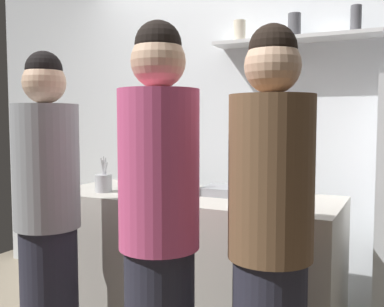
{
  "coord_description": "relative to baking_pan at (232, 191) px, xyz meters",
  "views": [
    {
      "loc": [
        1.09,
        -1.87,
        1.38
      ],
      "look_at": [
        -0.07,
        0.5,
        1.18
      ],
      "focal_mm": 41.16,
      "sensor_mm": 36.0,
      "label": 1
    }
  ],
  "objects": [
    {
      "name": "baking_pan",
      "position": [
        0.0,
        0.0,
        0.0
      ],
      "size": [
        0.34,
        0.24,
        0.05
      ],
      "primitive_type": "cube",
      "color": "gray",
      "rests_on": "counter"
    },
    {
      "name": "back_wall_assembly",
      "position": [
        -0.16,
        0.67,
        0.35
      ],
      "size": [
        4.8,
        0.32,
        2.6
      ],
      "color": "white",
      "rests_on": "ground"
    },
    {
      "name": "utensil_holder",
      "position": [
        -0.77,
        -0.24,
        0.03
      ],
      "size": [
        0.11,
        0.11,
        0.22
      ],
      "color": "#B2B2B7",
      "rests_on": "counter"
    },
    {
      "name": "person_brown_jacket",
      "position": [
        0.45,
        -0.75,
        -0.08
      ],
      "size": [
        0.34,
        0.34,
        1.75
      ],
      "rotation": [
        0.0,
        0.0,
        5.05
      ],
      "color": "#262633",
      "rests_on": "ground"
    },
    {
      "name": "wine_bottle_pale_glass",
      "position": [
        -0.28,
        -0.18,
        0.08
      ],
      "size": [
        0.08,
        0.08,
        0.29
      ],
      "color": "#B2BFB2",
      "rests_on": "counter"
    },
    {
      "name": "wine_bottle_dark_glass",
      "position": [
        -0.75,
        -0.06,
        0.1
      ],
      "size": [
        0.07,
        0.07,
        0.33
      ],
      "color": "black",
      "rests_on": "counter"
    },
    {
      "name": "person_pink_top",
      "position": [
        0.01,
        -0.87,
        -0.06
      ],
      "size": [
        0.34,
        0.34,
        1.79
      ],
      "rotation": [
        0.0,
        0.0,
        0.1
      ],
      "color": "#262633",
      "rests_on": "ground"
    },
    {
      "name": "person_grey_hoodie",
      "position": [
        -0.75,
        -0.74,
        -0.09
      ],
      "size": [
        0.34,
        0.34,
        1.73
      ],
      "rotation": [
        0.0,
        0.0,
        3.56
      ],
      "color": "#262633",
      "rests_on": "ground"
    },
    {
      "name": "water_bottle_plastic",
      "position": [
        -0.52,
        -0.36,
        0.09
      ],
      "size": [
        0.08,
        0.08,
        0.26
      ],
      "color": "silver",
      "rests_on": "counter"
    },
    {
      "name": "wine_bottle_amber_glass",
      "position": [
        0.34,
        0.21,
        0.11
      ],
      "size": [
        0.07,
        0.07,
        0.34
      ],
      "color": "#472814",
      "rests_on": "counter"
    },
    {
      "name": "counter",
      "position": [
        -0.23,
        -0.08,
        -0.49
      ],
      "size": [
        1.75,
        0.7,
        0.93
      ],
      "primitive_type": "cube",
      "color": "#B7B2A8",
      "rests_on": "ground"
    }
  ]
}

